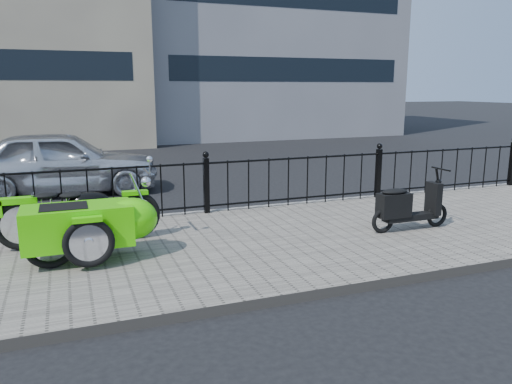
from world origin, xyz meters
name	(u,v)px	position (x,y,z in m)	size (l,w,h in m)	color
ground	(230,240)	(0.00, 0.00, 0.00)	(120.00, 120.00, 0.00)	black
sidewalk	(241,246)	(0.00, -0.50, 0.06)	(30.00, 3.80, 0.12)	#665F56
curb	(205,214)	(0.00, 1.44, 0.06)	(30.00, 0.10, 0.12)	gray
iron_fence	(206,186)	(0.00, 1.30, 0.59)	(14.11, 0.11, 1.08)	black
motorcycle_sidecar	(92,221)	(-1.97, -0.41, 0.59)	(2.28, 1.48, 0.98)	black
scooter	(406,207)	(2.54, -0.84, 0.48)	(1.38, 0.40, 0.93)	black
spare_tire	(50,244)	(-2.48, -0.68, 0.43)	(0.62, 0.62, 0.09)	black
sedan_car	(61,162)	(-2.34, 4.53, 0.69)	(1.63, 4.05, 1.38)	silver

